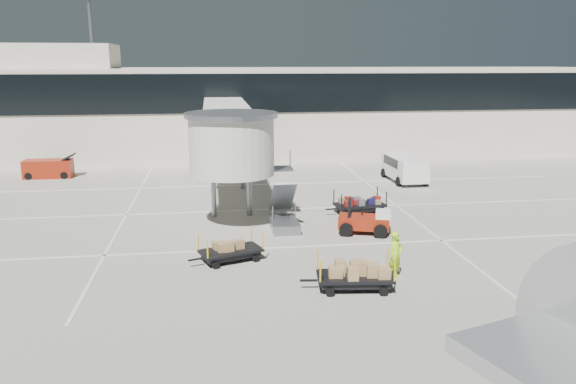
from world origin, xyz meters
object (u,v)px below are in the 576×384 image
Objects in this scene: belt_loader at (49,169)px; box_cart_near at (354,276)px; box_cart_far at (232,251)px; minivan at (403,166)px; baggage_tug at (365,221)px; ground_worker at (396,255)px; suitcase_cart at (360,205)px.

box_cart_near is at bearing -53.73° from belt_loader.
belt_loader reaches higher than box_cart_far.
belt_loader is (-26.11, 4.79, -0.42)m from minivan.
minivan reaches higher than box_cart_far.
baggage_tug is 7.49m from box_cart_near.
ground_worker is 30.17m from belt_loader.
baggage_tug is at bearing 77.55° from box_cart_near.
box_cart_near is 29.75m from belt_loader.
minivan is at bearing 35.93° from ground_worker.
box_cart_far is 7.11m from ground_worker.
box_cart_near reaches higher than box_cart_far.
minivan is at bearing 80.18° from baggage_tug.
baggage_tug reaches higher than suitcase_cart.
baggage_tug is 0.86× the size of box_cart_far.
baggage_tug is 0.80× the size of suitcase_cart.
box_cart_far is (-7.66, -6.94, -0.03)m from suitcase_cart.
minivan is (5.48, 8.43, 0.61)m from suitcase_cart.
box_cart_near is at bearing -113.47° from suitcase_cart.
box_cart_near is at bearing -60.90° from box_cart_far.
belt_loader is (-20.64, 13.21, 0.19)m from suitcase_cart.
belt_loader is at bearing 102.79° from box_cart_far.
suitcase_cart is 1.81× the size of ground_worker.
baggage_tug is at bearing 4.71° from box_cart_far.
minivan reaches higher than suitcase_cart.
baggage_tug is 0.77× the size of belt_loader.
box_cart_far is 0.89× the size of belt_loader.
suitcase_cart is at bearing -32.38° from belt_loader.
box_cart_near is at bearing -115.60° from minivan.
belt_loader is at bearing 156.76° from baggage_tug.
belt_loader is at bearing 168.10° from minivan.
suitcase_cart is at bearing 96.00° from baggage_tug.
suitcase_cart is at bearing 49.07° from ground_worker.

